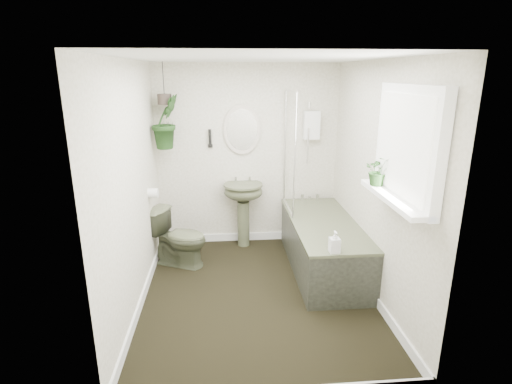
{
  "coord_description": "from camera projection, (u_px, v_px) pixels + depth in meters",
  "views": [
    {
      "loc": [
        -0.32,
        -3.61,
        2.18
      ],
      "look_at": [
        0.0,
        0.15,
        1.05
      ],
      "focal_mm": 28.0,
      "sensor_mm": 36.0,
      "label": 1
    }
  ],
  "objects": [
    {
      "name": "floor",
      "position": [
        257.0,
        295.0,
        4.1
      ],
      "size": [
        2.3,
        2.8,
        0.02
      ],
      "primitive_type": "cube",
      "color": "black",
      "rests_on": "ground"
    },
    {
      "name": "ceiling",
      "position": [
        257.0,
        57.0,
        3.43
      ],
      "size": [
        2.3,
        2.8,
        0.02
      ],
      "primitive_type": "cube",
      "color": "white",
      "rests_on": "ground"
    },
    {
      "name": "wall_back",
      "position": [
        248.0,
        156.0,
        5.11
      ],
      "size": [
        2.3,
        0.02,
        2.3
      ],
      "primitive_type": "cube",
      "color": "white",
      "rests_on": "ground"
    },
    {
      "name": "wall_front",
      "position": [
        278.0,
        250.0,
        2.42
      ],
      "size": [
        2.3,
        0.02,
        2.3
      ],
      "primitive_type": "cube",
      "color": "white",
      "rests_on": "ground"
    },
    {
      "name": "wall_left",
      "position": [
        132.0,
        189.0,
        3.67
      ],
      "size": [
        0.02,
        2.8,
        2.3
      ],
      "primitive_type": "cube",
      "color": "white",
      "rests_on": "ground"
    },
    {
      "name": "wall_right",
      "position": [
        377.0,
        184.0,
        3.86
      ],
      "size": [
        0.02,
        2.8,
        2.3
      ],
      "primitive_type": "cube",
      "color": "white",
      "rests_on": "ground"
    },
    {
      "name": "skirting",
      "position": [
        257.0,
        290.0,
        4.08
      ],
      "size": [
        2.3,
        2.8,
        0.1
      ],
      "primitive_type": "cube",
      "color": "white",
      "rests_on": "floor"
    },
    {
      "name": "bathtub",
      "position": [
        323.0,
        245.0,
        4.55
      ],
      "size": [
        0.72,
        1.72,
        0.58
      ],
      "primitive_type": null,
      "color": "#494E37",
      "rests_on": "floor"
    },
    {
      "name": "bath_screen",
      "position": [
        290.0,
        152.0,
        4.71
      ],
      "size": [
        0.04,
        0.72,
        1.4
      ],
      "primitive_type": null,
      "color": "silver",
      "rests_on": "bathtub"
    },
    {
      "name": "shower_box",
      "position": [
        312.0,
        125.0,
        4.99
      ],
      "size": [
        0.2,
        0.1,
        0.35
      ],
      "primitive_type": "cube",
      "color": "white",
      "rests_on": "wall_back"
    },
    {
      "name": "oval_mirror",
      "position": [
        242.0,
        130.0,
        4.96
      ],
      "size": [
        0.46,
        0.03,
        0.62
      ],
      "primitive_type": "ellipsoid",
      "color": "beige",
      "rests_on": "wall_back"
    },
    {
      "name": "wall_sconce",
      "position": [
        210.0,
        138.0,
        4.95
      ],
      "size": [
        0.04,
        0.04,
        0.22
      ],
      "primitive_type": "cylinder",
      "color": "black",
      "rests_on": "wall_back"
    },
    {
      "name": "toilet_roll_holder",
      "position": [
        153.0,
        193.0,
        4.41
      ],
      "size": [
        0.11,
        0.11,
        0.11
      ],
      "primitive_type": "cylinder",
      "rotation": [
        0.0,
        1.57,
        0.0
      ],
      "color": "white",
      "rests_on": "wall_left"
    },
    {
      "name": "window_recess",
      "position": [
        408.0,
        145.0,
        3.04
      ],
      "size": [
        0.08,
        1.0,
        0.9
      ],
      "primitive_type": "cube",
      "color": "white",
      "rests_on": "wall_right"
    },
    {
      "name": "window_sill",
      "position": [
        393.0,
        198.0,
        3.16
      ],
      "size": [
        0.18,
        1.0,
        0.04
      ],
      "primitive_type": "cube",
      "color": "white",
      "rests_on": "wall_right"
    },
    {
      "name": "window_blinds",
      "position": [
        402.0,
        145.0,
        3.04
      ],
      "size": [
        0.01,
        0.86,
        0.76
      ],
      "primitive_type": "cube",
      "color": "white",
      "rests_on": "wall_right"
    },
    {
      "name": "toilet",
      "position": [
        179.0,
        237.0,
        4.65
      ],
      "size": [
        0.76,
        0.61,
        0.68
      ],
      "primitive_type": "imported",
      "rotation": [
        0.0,
        0.0,
        1.16
      ],
      "color": "#494E37",
      "rests_on": "floor"
    },
    {
      "name": "pedestal_sink",
      "position": [
        243.0,
        215.0,
        5.15
      ],
      "size": [
        0.58,
        0.52,
        0.84
      ],
      "primitive_type": null,
      "rotation": [
        0.0,
        0.0,
        -0.24
      ],
      "color": "#494E37",
      "rests_on": "floor"
    },
    {
      "name": "sill_plant",
      "position": [
        379.0,
        171.0,
        3.4
      ],
      "size": [
        0.27,
        0.25,
        0.26
      ],
      "primitive_type": "imported",
      "rotation": [
        0.0,
        0.0,
        -0.23
      ],
      "color": "black",
      "rests_on": "window_sill"
    },
    {
      "name": "hanging_plant",
      "position": [
        166.0,
        122.0,
        4.66
      ],
      "size": [
        0.44,
        0.44,
        0.63
      ],
      "primitive_type": "imported",
      "rotation": [
        0.0,
        0.0,
        0.77
      ],
      "color": "black",
      "rests_on": "ceiling"
    },
    {
      "name": "soap_bottle",
      "position": [
        335.0,
        242.0,
        3.68
      ],
      "size": [
        0.1,
        0.1,
        0.21
      ],
      "primitive_type": "imported",
      "rotation": [
        0.0,
        0.0,
        0.04
      ],
      "color": "black",
      "rests_on": "bathtub"
    },
    {
      "name": "hanging_pot",
      "position": [
        165.0,
        99.0,
        4.59
      ],
      "size": [
        0.16,
        0.16,
        0.12
      ],
      "primitive_type": "cylinder",
      "color": "#372D27",
      "rests_on": "ceiling"
    }
  ]
}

